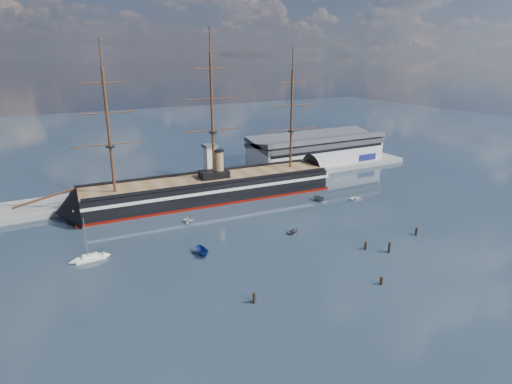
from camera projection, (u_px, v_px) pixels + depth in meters
ground at (243, 215)px, 136.80m from camera, size 600.00×600.00×0.00m
quay at (224, 183)px, 171.42m from camera, size 180.00×18.00×2.00m
warehouse at (316, 150)px, 194.35m from camera, size 63.00×21.00×11.60m
quay_tower at (210, 163)px, 162.72m from camera, size 5.00×5.00×15.00m
warship at (205, 189)px, 150.01m from camera, size 113.31×21.28×53.94m
sailboat at (90, 258)px, 106.70m from camera, size 7.22×2.34×11.44m
motorboat_a at (203, 255)px, 109.56m from camera, size 6.62×2.64×2.61m
motorboat_b at (293, 232)px, 123.68m from camera, size 2.41×3.21×1.40m
motorboat_c at (319, 201)px, 150.29m from camera, size 6.02×3.41×2.27m
motorboat_d at (188, 222)px, 131.08m from camera, size 5.44×6.11×2.11m
motorboat_e at (357, 200)px, 151.44m from camera, size 1.95×3.49×1.54m
piling_near_left at (254, 303)px, 88.55m from camera, size 0.64×0.64×3.05m
piling_near_mid at (381, 285)px, 95.63m from camera, size 0.64×0.64×2.57m
piling_near_right at (389, 252)px, 111.17m from camera, size 0.64×0.64×3.65m
piling_far_right at (416, 235)px, 121.88m from camera, size 0.64×0.64×3.00m
piling_extra at (365, 249)px, 112.91m from camera, size 0.64×0.64×2.95m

